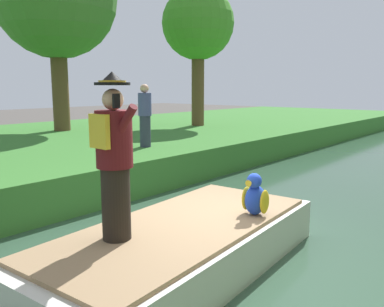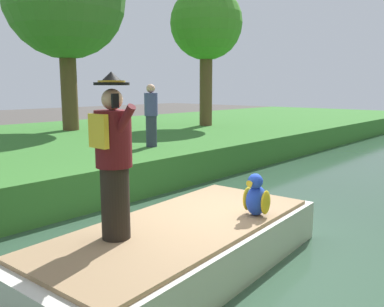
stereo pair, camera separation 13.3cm
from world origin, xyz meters
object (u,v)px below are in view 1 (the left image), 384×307
(person_pirate, at_px, (114,158))
(boat, at_px, (181,247))
(parrot_plush, at_px, (255,197))
(person_bystander, at_px, (145,115))
(tree_slender, at_px, (198,25))

(person_pirate, bearing_deg, boat, 76.08)
(parrot_plush, xyz_separation_m, person_bystander, (-4.85, 2.58, 0.73))
(parrot_plush, relative_size, tree_slender, 0.11)
(person_pirate, relative_size, tree_slender, 0.34)
(parrot_plush, xyz_separation_m, tree_slender, (-7.56, 8.00, 3.81))
(boat, xyz_separation_m, person_pirate, (-0.22, -0.85, 1.23))
(boat, bearing_deg, tree_slender, 128.37)
(person_bystander, bearing_deg, tree_slender, 116.53)
(person_pirate, bearing_deg, parrot_plush, 67.83)
(boat, bearing_deg, person_bystander, 141.29)
(parrot_plush, distance_m, person_bystander, 5.54)
(boat, distance_m, person_bystander, 5.71)
(tree_slender, bearing_deg, person_pirate, -54.97)
(boat, height_order, person_bystander, person_bystander)
(boat, distance_m, parrot_plush, 1.18)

